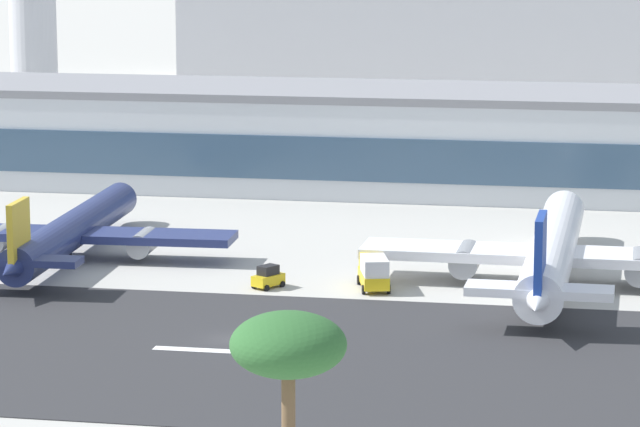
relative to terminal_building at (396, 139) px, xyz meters
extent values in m
plane|color=#B2AFA8|center=(-3.09, -79.23, -6.58)|extent=(1400.00, 1400.00, 0.00)
cube|color=#2D2D30|center=(-3.09, -82.97, -6.54)|extent=(800.00, 40.21, 0.08)
cube|color=white|center=(-2.63, -82.97, -6.50)|extent=(12.00, 1.20, 0.01)
cube|color=silver|center=(0.00, 0.06, -0.50)|extent=(163.10, 23.39, 12.15)
cube|color=#38516B|center=(0.00, -11.79, -1.11)|extent=(158.21, 0.30, 5.47)
cube|color=gray|center=(0.00, 0.06, 6.07)|extent=(164.73, 23.63, 1.00)
cylinder|color=silver|center=(-65.84, 44.49, 10.27)|extent=(7.66, 7.66, 33.70)
cylinder|color=navy|center=(-27.14, -49.17, -3.64)|extent=(5.33, 38.05, 3.79)
sphere|color=navy|center=(-27.91, -30.22, -3.64)|extent=(3.60, 3.60, 3.60)
cone|color=navy|center=(-26.37, -68.12, -3.64)|extent=(3.69, 6.96, 3.41)
cube|color=navy|center=(-27.11, -49.93, -4.02)|extent=(34.52, 7.08, 0.83)
cylinder|color=gray|center=(-19.39, -49.61, -4.68)|extent=(2.68, 5.41, 2.47)
cylinder|color=gray|center=(-34.82, -50.24, -4.68)|extent=(2.68, 5.41, 2.47)
cube|color=navy|center=(-26.43, -66.60, -3.26)|extent=(11.79, 3.60, 0.67)
cube|color=gold|center=(-26.43, -66.60, -0.61)|extent=(0.81, 5.14, 6.07)
cylinder|color=black|center=(-27.06, -51.06, -6.06)|extent=(0.68, 0.68, 1.04)
cylinder|color=white|center=(22.70, -52.34, -3.22)|extent=(4.94, 43.48, 4.34)
sphere|color=white|center=(23.00, -30.63, -3.22)|extent=(4.13, 4.13, 4.13)
cone|color=white|center=(22.40, -74.05, -3.22)|extent=(4.01, 7.87, 3.91)
cube|color=white|center=(22.69, -53.20, -3.65)|extent=(37.13, 7.02, 0.96)
cylinder|color=gray|center=(31.02, -53.32, -4.41)|extent=(2.91, 6.12, 2.82)
cylinder|color=gray|center=(14.36, -53.09, -4.41)|extent=(2.91, 6.12, 2.82)
cube|color=white|center=(22.43, -72.31, -2.78)|extent=(12.64, 3.75, 0.76)
cube|color=navy|center=(22.43, -72.31, 0.26)|extent=(0.77, 5.87, 6.95)
cylinder|color=black|center=(22.67, -54.51, -5.98)|extent=(0.78, 0.78, 1.19)
cube|color=gold|center=(-4.07, -59.45, -5.78)|extent=(3.00, 3.57, 1.00)
cube|color=black|center=(-4.07, -59.45, -4.83)|extent=(2.08, 2.30, 0.90)
cylinder|color=black|center=(-5.33, -60.01, -6.28)|extent=(0.54, 0.66, 0.60)
cylinder|color=black|center=(-3.95, -60.82, -6.28)|extent=(0.54, 0.66, 0.60)
cylinder|color=black|center=(-4.19, -58.07, -6.28)|extent=(0.54, 0.66, 0.60)
cylinder|color=black|center=(-2.81, -58.88, -6.28)|extent=(0.54, 0.66, 0.60)
cube|color=gold|center=(5.98, -58.10, -5.53)|extent=(3.91, 6.42, 1.20)
cube|color=silver|center=(6.17, -58.80, -4.13)|extent=(3.37, 4.78, 1.60)
cube|color=gold|center=(5.40, -56.02, -4.18)|extent=(2.58, 2.21, 1.50)
cylinder|color=black|center=(6.58, -55.76, -6.13)|extent=(0.51, 0.94, 0.90)
cylinder|color=black|center=(4.26, -56.40, -6.13)|extent=(0.51, 0.94, 0.90)
cylinder|color=black|center=(7.70, -59.81, -6.13)|extent=(0.51, 0.94, 0.90)
cylinder|color=black|center=(5.38, -60.45, -6.13)|extent=(0.51, 0.94, 0.90)
ellipsoid|color=#2D602D|center=(12.71, -131.33, 7.59)|extent=(5.93, 5.93, 3.26)
camera|label=1|loc=(28.71, -208.86, 28.86)|focal=91.55mm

